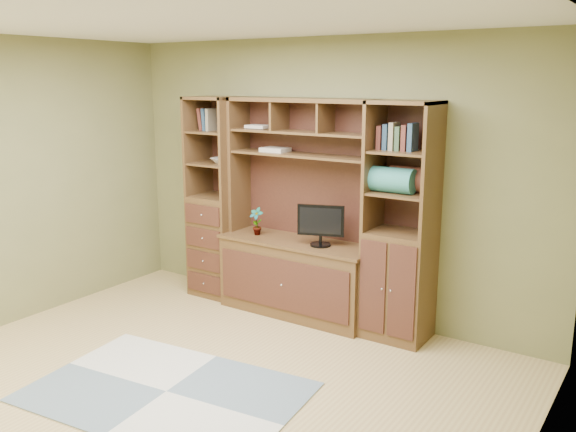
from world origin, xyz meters
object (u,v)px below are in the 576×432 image
Objects in this scene: monitor at (321,218)px; left_tower at (217,198)px; center_hutch at (297,210)px; right_tower at (401,223)px.

left_tower is at bearing 156.71° from monitor.
center_hutch is 0.29m from monitor.
left_tower is 2.02m from right_tower.
center_hutch is at bearing 153.02° from monitor.
center_hutch is 1.00m from left_tower.
center_hutch is 1.00× the size of left_tower.
center_hutch and right_tower have the same top height.
right_tower reaches higher than monitor.
center_hutch and left_tower have the same top height.
right_tower is at bearing 2.23° from center_hutch.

